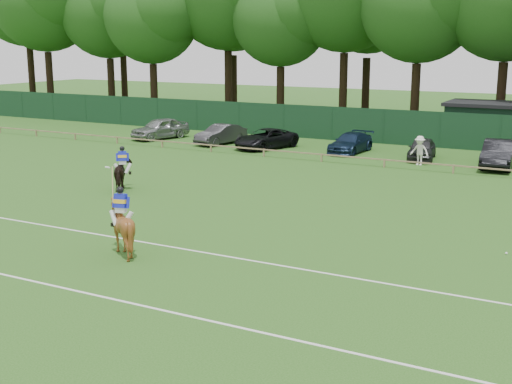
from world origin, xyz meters
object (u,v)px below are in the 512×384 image
Objects in this scene: hatch_grey at (422,149)px; utility_shed at (508,124)px; horse_dark at (123,174)px; sedan_silver at (160,128)px; suv_black at (266,139)px; estate_black at (499,154)px; polo_ball at (506,253)px; sedan_navy at (351,143)px; horse_chestnut at (122,228)px; spectator_left at (420,151)px; sedan_grey at (221,134)px.

hatch_grey is 0.46× the size of utility_shed.
horse_dark is 0.42× the size of sedan_silver.
suv_black is 0.99× the size of estate_black.
utility_shed is (14.54, 24.17, 0.71)m from horse_dark.
polo_ball is at bearing 136.45° from horse_dark.
suv_black is 5.87m from sedan_navy.
suv_black is at bearing 13.43° from sedan_silver.
horse_dark reaches higher than hatch_grey.
horse_chestnut reaches higher than horse_dark.
horse_dark is 17.37m from sedan_navy.
horse_chestnut is 0.41× the size of sedan_silver.
sedan_navy is at bearing 28.05° from suv_black.
horse_chestnut is at bearing -40.81° from sedan_silver.
horse_dark is 1.11× the size of spectator_left.
estate_black is at bearing 100.18° from polo_ball.
spectator_left is at bearing 115.01° from polo_ball.
suv_black is 53.79× the size of polo_ball.
sedan_silver reaches higher than sedan_grey.
estate_black is at bearing -172.69° from horse_dark.
sedan_grey is at bearing 141.81° from polo_ball.
spectator_left is (11.05, -1.37, 0.21)m from suv_black.
spectator_left reaches higher than horse_dark.
spectator_left reaches higher than hatch_grey.
hatch_grey is 19.64m from polo_ball.
polo_ball is (22.25, -17.50, -0.65)m from sedan_grey.
hatch_grey is (19.83, 0.42, -0.13)m from sedan_silver.
utility_shed is at bearing -158.43° from horse_dark.
utility_shed is at bearing 44.94° from sedan_navy.
sedan_silver is 19.83m from hatch_grey.
sedan_navy is 5.85m from spectator_left.
utility_shed is (14.46, 8.95, 0.86)m from suv_black.
sedan_navy is (9.56, 0.84, -0.05)m from sedan_grey.
hatch_grey is 43.30× the size of polo_ball.
spectator_left is at bearing -108.26° from utility_shed.
sedan_silver is 51.80× the size of polo_ball.
horse_dark is 0.50× the size of hatch_grey.
sedan_silver is 1.05× the size of sedan_navy.
hatch_grey is at bearing -112.82° from horse_chestnut.
spectator_left reaches higher than sedan_navy.
hatch_grey is 9.06m from utility_shed.
sedan_navy is (-0.82, 24.63, -0.30)m from horse_chestnut.
sedan_grey is at bearing -113.93° from horse_dark.
sedan_navy is 0.53× the size of utility_shed.
sedan_silver is at bearing -176.40° from spectator_left.
horse_dark is at bearing -106.70° from sedan_navy.
utility_shed reaches higher than hatch_grey.
sedan_silver reaches higher than sedan_navy.
polo_ball is (7.82, -18.00, -0.62)m from hatch_grey.
polo_ball is 0.01× the size of utility_shed.
spectator_left is at bearing -114.78° from horse_chestnut.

